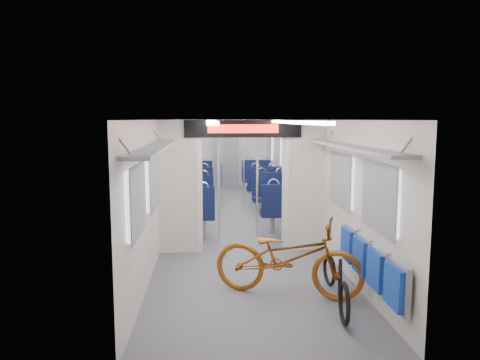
{
  "coord_description": "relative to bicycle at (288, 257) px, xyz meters",
  "views": [
    {
      "loc": [
        -0.6,
        -10.08,
        2.31
      ],
      "look_at": [
        -0.03,
        -1.75,
        1.22
      ],
      "focal_mm": 35.0,
      "sensor_mm": 36.0,
      "label": 1
    }
  ],
  "objects": [
    {
      "name": "seat_bay_far_right",
      "position": [
        0.5,
        7.8,
        0.04
      ],
      "size": [
        0.94,
        2.22,
        1.14
      ],
      "color": "black",
      "rests_on": "ground"
    },
    {
      "name": "stanchion_near_right",
      "position": [
        -0.09,
        3.05,
        0.63
      ],
      "size": [
        0.04,
        0.04,
        2.3
      ],
      "primitive_type": "cylinder",
      "color": "silver",
      "rests_on": "ground"
    },
    {
      "name": "bike_hoop_a",
      "position": [
        0.48,
        -0.93,
        -0.29
      ],
      "size": [
        0.1,
        0.5,
        0.5
      ],
      "primitive_type": "torus",
      "rotation": [
        1.57,
        0.0,
        1.48
      ],
      "color": "black",
      "rests_on": "ground"
    },
    {
      "name": "seat_bay_near_left",
      "position": [
        -1.37,
        4.1,
        0.03
      ],
      "size": [
        0.92,
        2.13,
        1.12
      ],
      "color": "black",
      "rests_on": "ground"
    },
    {
      "name": "seat_bay_near_right",
      "position": [
        0.5,
        4.32,
        0.04
      ],
      "size": [
        0.94,
        2.21,
        1.14
      ],
      "color": "black",
      "rests_on": "ground"
    },
    {
      "name": "carriage",
      "position": [
        -0.43,
        3.93,
        0.98
      ],
      "size": [
        12.0,
        12.02,
        2.31
      ],
      "color": "#515456",
      "rests_on": "ground"
    },
    {
      "name": "flip_bench",
      "position": [
        0.92,
        -0.5,
        0.06
      ],
      "size": [
        0.12,
        2.11,
        0.52
      ],
      "color": "gray",
      "rests_on": "carriage"
    },
    {
      "name": "stanchion_far_right",
      "position": [
        -0.12,
        6.14,
        0.63
      ],
      "size": [
        0.05,
        0.05,
        2.3
      ],
      "primitive_type": "cylinder",
      "color": "silver",
      "rests_on": "ground"
    },
    {
      "name": "seat_bay_far_left",
      "position": [
        -1.37,
        7.8,
        0.04
      ],
      "size": [
        0.93,
        2.17,
        1.13
      ],
      "color": "black",
      "rests_on": "ground"
    },
    {
      "name": "bike_hoop_b",
      "position": [
        0.68,
        -0.09,
        -0.29
      ],
      "size": [
        0.18,
        0.5,
        0.5
      ],
      "primitive_type": "torus",
      "rotation": [
        1.57,
        0.0,
        1.3
      ],
      "color": "black",
      "rests_on": "ground"
    },
    {
      "name": "stanchion_far_left",
      "position": [
        -0.68,
        6.24,
        0.63
      ],
      "size": [
        0.04,
        0.04,
        2.3
      ],
      "primitive_type": "cylinder",
      "color": "silver",
      "rests_on": "ground"
    },
    {
      "name": "stanchion_near_left",
      "position": [
        -0.84,
        2.61,
        0.63
      ],
      "size": [
        0.04,
        0.04,
        2.3
      ],
      "primitive_type": "cylinder",
      "color": "silver",
      "rests_on": "ground"
    },
    {
      "name": "bicycle",
      "position": [
        0.0,
        0.0,
        0.0
      ],
      "size": [
        2.09,
        1.33,
        1.04
      ],
      "primitive_type": "imported",
      "rotation": [
        0.0,
        0.0,
        1.22
      ],
      "color": "#8C4914",
      "rests_on": "ground"
    },
    {
      "name": "bike_hoop_c",
      "position": [
        0.64,
        0.32,
        -0.32
      ],
      "size": [
        0.08,
        0.45,
        0.45
      ],
      "primitive_type": "torus",
      "rotation": [
        1.57,
        0.0,
        1.65
      ],
      "color": "black",
      "rests_on": "ground"
    }
  ]
}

